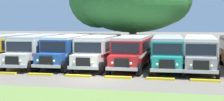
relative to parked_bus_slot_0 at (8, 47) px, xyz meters
The scene contains 15 objects.
ground_plane 12.78m from the parked_bus_slot_0, 31.96° to the right, with size 220.00×220.00×0.00m, color slate.
parked_bus_slot_0 is the anchor object (origin of this frame).
parked_bus_slot_1 3.24m from the parked_bus_slot_0, ahead, with size 3.42×10.95×2.82m.
parked_bus_slot_2 6.34m from the parked_bus_slot_0, ahead, with size 2.69×10.84×2.82m.
parked_bus_slot_3 9.25m from the parked_bus_slot_0, ahead, with size 3.02×10.88×2.82m.
parked_bus_slot_4 12.45m from the parked_bus_slot_0, ahead, with size 2.69×10.84×2.82m.
parked_bus_slot_5 15.49m from the parked_bus_slot_0, ahead, with size 3.12×10.90×2.82m.
parked_bus_slot_6 18.25m from the parked_bus_slot_0, ahead, with size 2.86×10.86×2.82m.
curb_wheelstop_1 7.03m from the parked_bus_slot_0, 63.08° to the right, with size 2.00×0.36×0.15m, color yellow.
curb_wheelstop_2 8.82m from the parked_bus_slot_0, 44.79° to the right, with size 2.00×0.36×0.15m, color yellow.
curb_wheelstop_3 11.18m from the parked_bus_slot_0, 33.57° to the right, with size 2.00×0.36×0.15m, color yellow.
curb_wheelstop_4 13.81m from the parked_bus_slot_0, 26.49° to the right, with size 2.00×0.36×0.15m, color yellow.
curb_wheelstop_5 16.59m from the parked_bus_slot_0, 21.75° to the right, with size 2.00×0.36×0.15m, color yellow.
curb_wheelstop_6 19.45m from the parked_bus_slot_0, 18.40° to the right, with size 2.00×0.36×0.15m, color yellow.
broad_shade_tree 15.46m from the parked_bus_slot_0, 42.59° to the left, with size 14.19×14.09×11.02m.
Camera 1 is at (6.36, -22.95, 4.13)m, focal length 53.51 mm.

